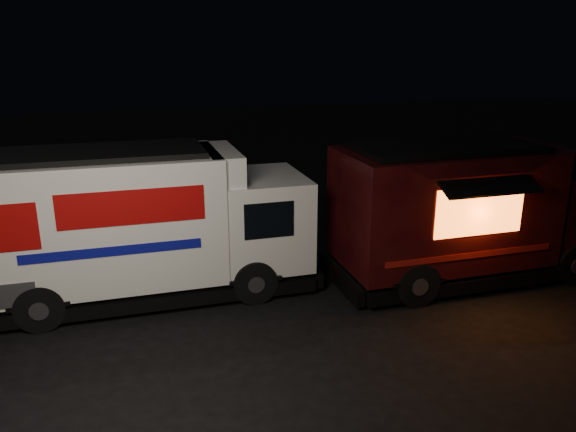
# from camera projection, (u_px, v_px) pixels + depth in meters

# --- Properties ---
(ground) EXTENTS (80.00, 80.00, 0.00)m
(ground) POSITION_uv_depth(u_px,v_px,m) (254.00, 323.00, 11.81)
(ground) COLOR black
(ground) RESTS_ON ground
(white_truck) EXTENTS (7.69, 2.77, 3.46)m
(white_truck) POSITION_uv_depth(u_px,v_px,m) (149.00, 223.00, 12.73)
(white_truck) COLOR white
(white_truck) RESTS_ON ground
(red_truck) EXTENTS (7.33, 2.84, 3.38)m
(red_truck) POSITION_uv_depth(u_px,v_px,m) (475.00, 210.00, 13.82)
(red_truck) COLOR #390D0A
(red_truck) RESTS_ON ground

